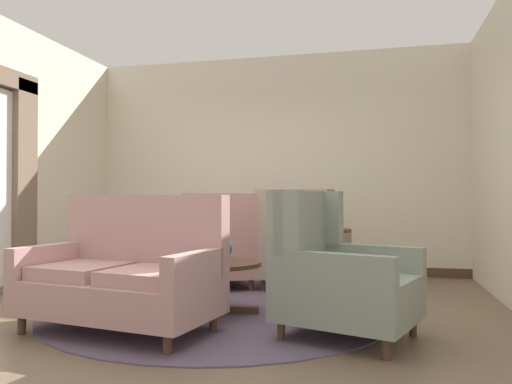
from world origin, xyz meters
TOP-DOWN VIEW (x-y plane):
  - ground at (0.00, 0.00)m, footprint 7.73×7.73m
  - wall_back at (0.00, 2.76)m, footprint 5.37×0.08m
  - wall_left at (-2.61, 0.83)m, footprint 0.08×3.86m
  - baseboard_back at (0.00, 2.70)m, footprint 5.21×0.03m
  - area_rug at (0.00, 0.30)m, footprint 3.12×3.12m
  - coffee_table at (0.03, 0.13)m, footprint 0.76×0.76m
  - porcelain_vase at (0.07, 0.09)m, footprint 0.19×0.19m
  - settee at (-0.50, -0.55)m, footprint 1.59×1.02m
  - armchair_foreground_right at (1.10, -0.34)m, footprint 1.12×1.04m
  - armchair_near_sideboard at (0.58, 1.41)m, footprint 1.01×1.05m
  - armchair_far_left at (-0.36, 1.30)m, footprint 1.15×1.20m
  - side_table at (0.87, 1.19)m, footprint 0.54×0.54m

SIDE VIEW (x-z plane):
  - ground at x=0.00m, z-range 0.00..0.00m
  - area_rug at x=0.00m, z-range 0.00..0.01m
  - baseboard_back at x=0.00m, z-range 0.00..0.12m
  - coffee_table at x=0.03m, z-range 0.13..0.59m
  - settee at x=-0.50m, z-range -0.10..0.94m
  - side_table at x=0.87m, z-range 0.07..0.77m
  - armchair_far_left at x=-0.36m, z-range -0.10..0.97m
  - armchair_foreground_right at x=1.10m, z-range -0.09..0.97m
  - armchair_near_sideboard at x=0.58m, z-range -0.10..1.01m
  - porcelain_vase at x=0.07m, z-range 0.44..0.74m
  - wall_back at x=0.00m, z-range 0.00..3.00m
  - wall_left at x=-2.61m, z-range 0.00..3.00m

